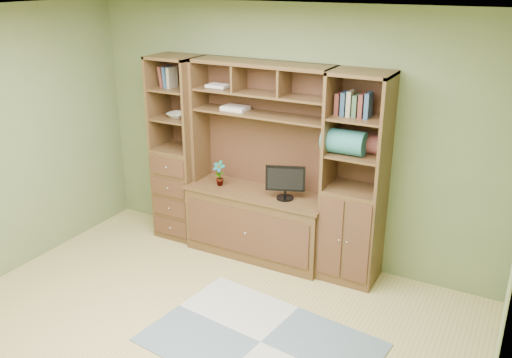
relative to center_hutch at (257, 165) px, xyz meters
The scene contains 11 objects.
room 1.77m from the center_hutch, 83.20° to the right, with size 4.60×4.10×2.64m.
center_hutch is the anchor object (origin of this frame).
left_tower 1.00m from the center_hutch, behind, with size 0.50×0.45×2.05m, color #50351C.
right_tower 1.03m from the center_hutch, ahead, with size 0.55×0.45×2.05m, color #50351C.
rug 1.83m from the center_hutch, 60.74° to the right, with size 1.81×1.21×0.01m, color gray.
monitor 0.34m from the center_hutch, ahead, with size 0.39×0.17×0.48m, color black.
orchid 0.47m from the center_hutch, behind, with size 0.14×0.10×0.27m, color #B26D3C.
magazines 0.62m from the center_hutch, 163.25° to the left, with size 0.26×0.19×0.04m, color beige.
bowl 1.07m from the center_hutch, behind, with size 0.21×0.21×0.05m, color beige.
blanket_teal 0.99m from the center_hutch, ahead, with size 0.39×0.23×0.23m, color #296C69.
blanket_red 1.15m from the center_hutch, ahead, with size 0.33×0.18×0.18m, color brown.
Camera 1 is at (2.24, -2.85, 2.86)m, focal length 38.00 mm.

